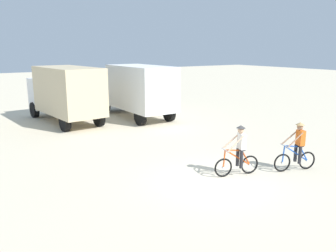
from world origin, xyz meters
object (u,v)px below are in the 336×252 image
Objects in this scene: box_truck_tan_camper at (65,92)px; box_truck_white_box at (136,89)px; cyclist_orange_shirt at (239,152)px; cyclist_cowboy_hat at (297,148)px.

box_truck_white_box is at bearing -12.63° from box_truck_tan_camper.
cyclist_orange_shirt is (-2.05, -11.35, -1.03)m from box_truck_white_box.
box_truck_tan_camper is 3.81× the size of cyclist_cowboy_hat.
box_truck_tan_camper is 4.45m from box_truck_white_box.
box_truck_tan_camper is at bearing 100.57° from cyclist_orange_shirt.
box_truck_white_box is at bearing 90.46° from cyclist_cowboy_hat.
box_truck_white_box is at bearing 79.77° from cyclist_orange_shirt.
box_truck_white_box is 3.72× the size of cyclist_cowboy_hat.
box_truck_white_box is 12.21m from cyclist_cowboy_hat.
cyclist_cowboy_hat is at bearing -89.54° from box_truck_white_box.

